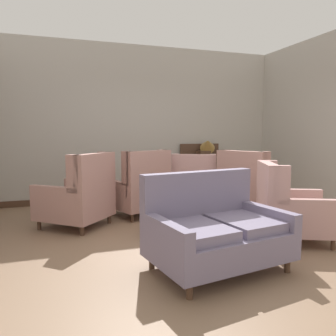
{
  "coord_description": "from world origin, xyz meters",
  "views": [
    {
      "loc": [
        -1.77,
        -4.06,
        1.42
      ],
      "look_at": [
        -0.29,
        0.33,
        0.93
      ],
      "focal_mm": 36.25,
      "sensor_mm": 36.0,
      "label": 1
    }
  ],
  "objects_px": {
    "armchair_beside_settee": "(194,185)",
    "armchair_far_left": "(80,197)",
    "armchair_back_corner": "(288,208)",
    "armchair_near_sideboard": "(248,190)",
    "settee": "(215,231)",
    "sideboard": "(203,174)",
    "coffee_table": "(179,209)",
    "gramophone": "(207,146)",
    "armchair_foreground_right": "(141,189)",
    "side_table": "(260,194)",
    "porcelain_vase": "(176,193)"
  },
  "relations": [
    {
      "from": "armchair_near_sideboard",
      "to": "side_table",
      "type": "relative_size",
      "value": 1.66
    },
    {
      "from": "armchair_beside_settee",
      "to": "side_table",
      "type": "relative_size",
      "value": 1.65
    },
    {
      "from": "armchair_back_corner",
      "to": "armchair_near_sideboard",
      "type": "bearing_deg",
      "value": 16.59
    },
    {
      "from": "armchair_foreground_right",
      "to": "gramophone",
      "type": "bearing_deg",
      "value": -169.07
    },
    {
      "from": "sideboard",
      "to": "coffee_table",
      "type": "bearing_deg",
      "value": -121.36
    },
    {
      "from": "coffee_table",
      "to": "sideboard",
      "type": "relative_size",
      "value": 0.7
    },
    {
      "from": "coffee_table",
      "to": "armchair_foreground_right",
      "type": "xyz_separation_m",
      "value": [
        -0.26,
        1.14,
        0.11
      ]
    },
    {
      "from": "armchair_far_left",
      "to": "gramophone",
      "type": "height_order",
      "value": "gramophone"
    },
    {
      "from": "side_table",
      "to": "gramophone",
      "type": "distance_m",
      "value": 1.98
    },
    {
      "from": "coffee_table",
      "to": "side_table",
      "type": "relative_size",
      "value": 1.21
    },
    {
      "from": "porcelain_vase",
      "to": "sideboard",
      "type": "relative_size",
      "value": 0.28
    },
    {
      "from": "armchair_beside_settee",
      "to": "gramophone",
      "type": "distance_m",
      "value": 1.27
    },
    {
      "from": "sideboard",
      "to": "armchair_beside_settee",
      "type": "bearing_deg",
      "value": -122.37
    },
    {
      "from": "armchair_far_left",
      "to": "armchair_back_corner",
      "type": "distance_m",
      "value": 2.95
    },
    {
      "from": "porcelain_vase",
      "to": "armchair_far_left",
      "type": "relative_size",
      "value": 0.26
    },
    {
      "from": "settee",
      "to": "armchair_beside_settee",
      "type": "relative_size",
      "value": 1.35
    },
    {
      "from": "coffee_table",
      "to": "settee",
      "type": "xyz_separation_m",
      "value": [
        -0.07,
        -1.25,
        0.05
      ]
    },
    {
      "from": "gramophone",
      "to": "sideboard",
      "type": "bearing_deg",
      "value": 117.76
    },
    {
      "from": "armchair_near_sideboard",
      "to": "armchair_beside_settee",
      "type": "distance_m",
      "value": 1.05
    },
    {
      "from": "armchair_beside_settee",
      "to": "armchair_far_left",
      "type": "height_order",
      "value": "armchair_far_left"
    },
    {
      "from": "armchair_near_sideboard",
      "to": "gramophone",
      "type": "xyz_separation_m",
      "value": [
        0.04,
        1.72,
        0.65
      ]
    },
    {
      "from": "armchair_back_corner",
      "to": "armchair_foreground_right",
      "type": "xyz_separation_m",
      "value": [
        -1.51,
        1.87,
        0.04
      ]
    },
    {
      "from": "settee",
      "to": "sideboard",
      "type": "height_order",
      "value": "sideboard"
    },
    {
      "from": "porcelain_vase",
      "to": "sideboard",
      "type": "distance_m",
      "value": 2.73
    },
    {
      "from": "side_table",
      "to": "armchair_beside_settee",
      "type": "bearing_deg",
      "value": 126.67
    },
    {
      "from": "gramophone",
      "to": "armchair_near_sideboard",
      "type": "bearing_deg",
      "value": -91.47
    },
    {
      "from": "armchair_foreground_right",
      "to": "armchair_near_sideboard",
      "type": "bearing_deg",
      "value": 138.08
    },
    {
      "from": "armchair_back_corner",
      "to": "side_table",
      "type": "bearing_deg",
      "value": 8.68
    },
    {
      "from": "coffee_table",
      "to": "armchair_beside_settee",
      "type": "relative_size",
      "value": 0.73
    },
    {
      "from": "armchair_beside_settee",
      "to": "armchair_near_sideboard",
      "type": "bearing_deg",
      "value": 150.6
    },
    {
      "from": "coffee_table",
      "to": "armchair_foreground_right",
      "type": "bearing_deg",
      "value": 102.69
    },
    {
      "from": "coffee_table",
      "to": "gramophone",
      "type": "relative_size",
      "value": 1.62
    },
    {
      "from": "coffee_table",
      "to": "armchair_back_corner",
      "type": "distance_m",
      "value": 1.45
    },
    {
      "from": "coffee_table",
      "to": "armchair_beside_settee",
      "type": "xyz_separation_m",
      "value": [
        0.82,
        1.39,
        0.08
      ]
    },
    {
      "from": "armchair_near_sideboard",
      "to": "armchair_beside_settee",
      "type": "bearing_deg",
      "value": 9.75
    },
    {
      "from": "settee",
      "to": "armchair_far_left",
      "type": "xyz_separation_m",
      "value": [
        -1.21,
        2.04,
        0.05
      ]
    },
    {
      "from": "armchair_beside_settee",
      "to": "armchair_far_left",
      "type": "xyz_separation_m",
      "value": [
        -2.1,
        -0.6,
        0.01
      ]
    },
    {
      "from": "porcelain_vase",
      "to": "armchair_far_left",
      "type": "bearing_deg",
      "value": 148.23
    },
    {
      "from": "armchair_beside_settee",
      "to": "side_table",
      "type": "xyz_separation_m",
      "value": [
        0.74,
        -1.0,
        -0.03
      ]
    },
    {
      "from": "porcelain_vase",
      "to": "armchair_beside_settee",
      "type": "relative_size",
      "value": 0.29
    },
    {
      "from": "gramophone",
      "to": "armchair_foreground_right",
      "type": "bearing_deg",
      "value": -147.37
    },
    {
      "from": "armchair_far_left",
      "to": "armchair_foreground_right",
      "type": "distance_m",
      "value": 1.08
    },
    {
      "from": "armchair_back_corner",
      "to": "side_table",
      "type": "xyz_separation_m",
      "value": [
        0.31,
        1.11,
        -0.02
      ]
    },
    {
      "from": "sideboard",
      "to": "porcelain_vase",
      "type": "bearing_deg",
      "value": -122.17
    },
    {
      "from": "coffee_table",
      "to": "sideboard",
      "type": "height_order",
      "value": "sideboard"
    },
    {
      "from": "armchair_back_corner",
      "to": "gramophone",
      "type": "bearing_deg",
      "value": 20.14
    },
    {
      "from": "coffee_table",
      "to": "armchair_near_sideboard",
      "type": "distance_m",
      "value": 1.52
    },
    {
      "from": "coffee_table",
      "to": "armchair_far_left",
      "type": "relative_size",
      "value": 0.65
    },
    {
      "from": "settee",
      "to": "side_table",
      "type": "xyz_separation_m",
      "value": [
        1.63,
        1.64,
        0.01
      ]
    },
    {
      "from": "armchair_near_sideboard",
      "to": "armchair_far_left",
      "type": "distance_m",
      "value": 2.72
    }
  ]
}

